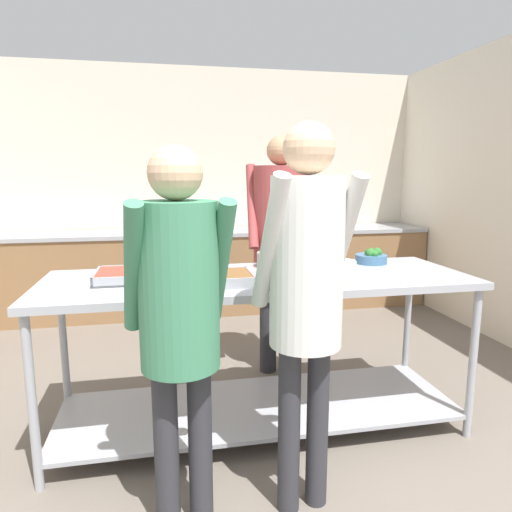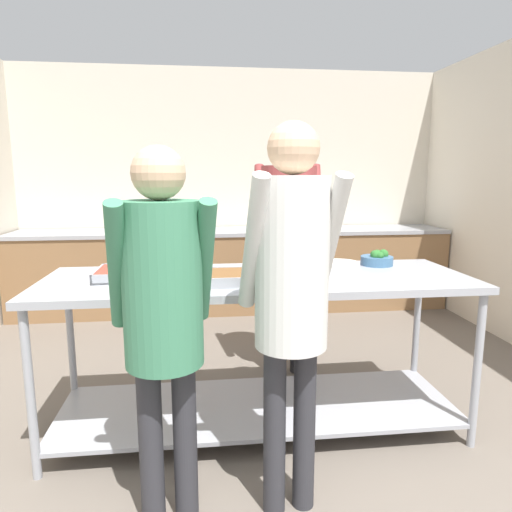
{
  "view_description": "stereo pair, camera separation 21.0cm",
  "coord_description": "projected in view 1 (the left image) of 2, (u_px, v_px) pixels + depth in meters",
  "views": [
    {
      "loc": [
        -0.55,
        -1.11,
        1.48
      ],
      "look_at": [
        -0.04,
        1.46,
        1.01
      ],
      "focal_mm": 32.0,
      "sensor_mm": 36.0,
      "label": 1
    },
    {
      "loc": [
        -0.35,
        -1.14,
        1.48
      ],
      "look_at": [
        -0.04,
        1.46,
        1.01
      ],
      "focal_mm": 32.0,
      "sensor_mm": 36.0,
      "label": 2
    }
  ],
  "objects": [
    {
      "name": "wall_rear",
      "position": [
        212.0,
        189.0,
        5.23
      ],
      "size": [
        4.84,
        0.06,
        2.65
      ],
      "color": "beige",
      "rests_on": "ground_plane"
    },
    {
      "name": "back_counter",
      "position": [
        217.0,
        270.0,
        5.03
      ],
      "size": [
        4.68,
        0.65,
        0.89
      ],
      "color": "olive",
      "rests_on": "ground_plane"
    },
    {
      "name": "serving_counter",
      "position": [
        259.0,
        326.0,
        2.63
      ],
      "size": [
        2.39,
        0.8,
        0.91
      ],
      "color": "#9EA0A8",
      "rests_on": "ground_plane"
    },
    {
      "name": "serving_tray_vegetables",
      "position": [
        133.0,
        275.0,
        2.49
      ],
      "size": [
        0.4,
        0.33,
        0.05
      ],
      "color": "#9EA0A8",
      "rests_on": "serving_counter"
    },
    {
      "name": "serving_tray_roast",
      "position": [
        215.0,
        279.0,
        2.41
      ],
      "size": [
        0.39,
        0.3,
        0.05
      ],
      "color": "#9EA0A8",
      "rests_on": "serving_counter"
    },
    {
      "name": "sauce_pan",
      "position": [
        278.0,
        259.0,
        2.84
      ],
      "size": [
        0.4,
        0.26,
        0.09
      ],
      "color": "#9EA0A8",
      "rests_on": "serving_counter"
    },
    {
      "name": "plate_stack",
      "position": [
        336.0,
        264.0,
        2.86
      ],
      "size": [
        0.25,
        0.25,
        0.04
      ],
      "color": "white",
      "rests_on": "serving_counter"
    },
    {
      "name": "broccoli_bowl",
      "position": [
        372.0,
        257.0,
        2.96
      ],
      "size": [
        0.2,
        0.2,
        0.1
      ],
      "color": "#3D668C",
      "rests_on": "serving_counter"
    },
    {
      "name": "guest_serving_left",
      "position": [
        306.0,
        277.0,
        1.89
      ],
      "size": [
        0.44,
        0.37,
        1.69
      ],
      "color": "#2D2D33",
      "rests_on": "ground_plane"
    },
    {
      "name": "guest_serving_right",
      "position": [
        179.0,
        301.0,
        1.8
      ],
      "size": [
        0.45,
        0.37,
        1.59
      ],
      "color": "#2D2D33",
      "rests_on": "ground_plane"
    },
    {
      "name": "cook_behind_counter",
      "position": [
        281.0,
        231.0,
        3.32
      ],
      "size": [
        0.52,
        0.4,
        1.76
      ],
      "color": "#2D2D33",
      "rests_on": "ground_plane"
    },
    {
      "name": "water_bottle",
      "position": [
        166.0,
        219.0,
        4.74
      ],
      "size": [
        0.06,
        0.06,
        0.3
      ],
      "color": "brown",
      "rests_on": "back_counter"
    }
  ]
}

